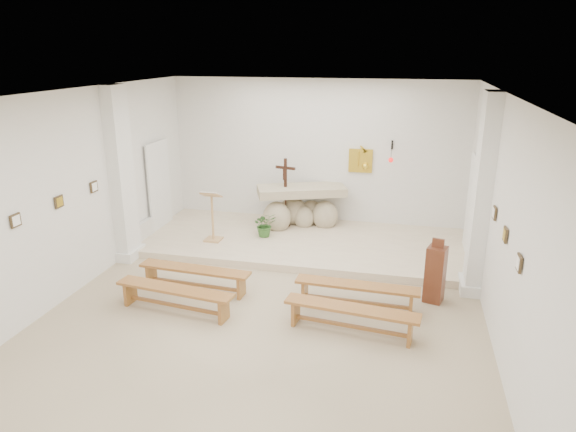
% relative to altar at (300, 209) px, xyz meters
% --- Properties ---
extents(ground, '(7.00, 10.00, 0.00)m').
position_rel_altar_xyz_m(ground, '(0.26, -4.39, -0.55)').
color(ground, '#C1AE8B').
rests_on(ground, ground).
extents(wall_left, '(0.02, 10.00, 3.50)m').
position_rel_altar_xyz_m(wall_left, '(-3.23, -4.39, 1.20)').
color(wall_left, silver).
rests_on(wall_left, ground).
extents(wall_right, '(0.02, 10.00, 3.50)m').
position_rel_altar_xyz_m(wall_right, '(3.75, -4.39, 1.20)').
color(wall_right, silver).
rests_on(wall_right, ground).
extents(wall_back, '(7.00, 0.02, 3.50)m').
position_rel_altar_xyz_m(wall_back, '(0.26, 0.60, 1.20)').
color(wall_back, silver).
rests_on(wall_back, ground).
extents(ceiling, '(7.00, 10.00, 0.02)m').
position_rel_altar_xyz_m(ceiling, '(0.26, -4.39, 2.94)').
color(ceiling, silver).
rests_on(ceiling, wall_back).
extents(sanctuary_platform, '(6.98, 3.00, 0.15)m').
position_rel_altar_xyz_m(sanctuary_platform, '(0.26, -0.89, -0.47)').
color(sanctuary_platform, beige).
rests_on(sanctuary_platform, ground).
extents(pilaster_left, '(0.26, 0.55, 3.50)m').
position_rel_altar_xyz_m(pilaster_left, '(-3.11, -2.39, 1.20)').
color(pilaster_left, white).
rests_on(pilaster_left, ground).
extents(pilaster_right, '(0.26, 0.55, 3.50)m').
position_rel_altar_xyz_m(pilaster_right, '(3.63, -2.39, 1.20)').
color(pilaster_right, white).
rests_on(pilaster_right, ground).
extents(gold_wall_relief, '(0.55, 0.04, 0.55)m').
position_rel_altar_xyz_m(gold_wall_relief, '(1.31, 0.57, 1.10)').
color(gold_wall_relief, gold).
rests_on(gold_wall_relief, wall_back).
extents(sanctuary_lamp, '(0.11, 0.36, 0.44)m').
position_rel_altar_xyz_m(sanctuary_lamp, '(2.01, 0.32, 1.26)').
color(sanctuary_lamp, black).
rests_on(sanctuary_lamp, wall_back).
extents(station_frame_left_front, '(0.03, 0.20, 0.20)m').
position_rel_altar_xyz_m(station_frame_left_front, '(-3.21, -5.19, 1.17)').
color(station_frame_left_front, '#3E2F1B').
rests_on(station_frame_left_front, wall_left).
extents(station_frame_left_mid, '(0.03, 0.20, 0.20)m').
position_rel_altar_xyz_m(station_frame_left_mid, '(-3.21, -4.19, 1.17)').
color(station_frame_left_mid, '#3E2F1B').
rests_on(station_frame_left_mid, wall_left).
extents(station_frame_left_rear, '(0.03, 0.20, 0.20)m').
position_rel_altar_xyz_m(station_frame_left_rear, '(-3.21, -3.19, 1.17)').
color(station_frame_left_rear, '#3E2F1B').
rests_on(station_frame_left_rear, wall_left).
extents(station_frame_right_front, '(0.03, 0.20, 0.20)m').
position_rel_altar_xyz_m(station_frame_right_front, '(3.73, -5.19, 1.17)').
color(station_frame_right_front, '#3E2F1B').
rests_on(station_frame_right_front, wall_right).
extents(station_frame_right_mid, '(0.03, 0.20, 0.20)m').
position_rel_altar_xyz_m(station_frame_right_mid, '(3.73, -4.19, 1.17)').
color(station_frame_right_mid, '#3E2F1B').
rests_on(station_frame_right_mid, wall_right).
extents(station_frame_right_rear, '(0.03, 0.20, 0.20)m').
position_rel_altar_xyz_m(station_frame_right_rear, '(3.73, -3.19, 1.17)').
color(station_frame_right_rear, '#3E2F1B').
rests_on(station_frame_right_rear, wall_right).
extents(radiator_left, '(0.10, 0.85, 0.52)m').
position_rel_altar_xyz_m(radiator_left, '(-3.17, -1.69, -0.28)').
color(radiator_left, silver).
rests_on(radiator_left, ground).
extents(radiator_right, '(0.10, 0.85, 0.52)m').
position_rel_altar_xyz_m(radiator_right, '(3.69, -1.69, -0.28)').
color(radiator_right, silver).
rests_on(radiator_right, ground).
extents(altar, '(2.16, 1.46, 1.04)m').
position_rel_altar_xyz_m(altar, '(0.00, 0.00, 0.00)').
color(altar, '#B5AB8A').
rests_on(altar, sanctuary_platform).
extents(lectern, '(0.42, 0.36, 1.14)m').
position_rel_altar_xyz_m(lectern, '(-1.64, -1.43, 0.16)').
color(lectern, tan).
rests_on(lectern, sanctuary_platform).
extents(crucifix_stand, '(0.48, 0.21, 1.61)m').
position_rel_altar_xyz_m(crucifix_stand, '(-0.33, -0.12, 0.53)').
color(crucifix_stand, black).
rests_on(crucifix_stand, sanctuary_platform).
extents(potted_plant, '(0.65, 0.62, 0.55)m').
position_rel_altar_xyz_m(potted_plant, '(-0.61, -0.91, -0.12)').
color(potted_plant, '#2E5D25').
rests_on(potted_plant, sanctuary_platform).
extents(donation_pedestal, '(0.38, 0.38, 1.14)m').
position_rel_altar_xyz_m(donation_pedestal, '(2.96, -2.95, -0.05)').
color(donation_pedestal, '#5D2A1A').
rests_on(donation_pedestal, ground).
extents(bench_left_front, '(2.07, 0.46, 0.43)m').
position_rel_altar_xyz_m(bench_left_front, '(-1.18, -3.50, -0.22)').
color(bench_left_front, '#A16F2F').
rests_on(bench_left_front, ground).
extents(bench_right_front, '(2.06, 0.41, 0.43)m').
position_rel_altar_xyz_m(bench_right_front, '(1.70, -3.50, -0.22)').
color(bench_right_front, '#A16F2F').
rests_on(bench_right_front, ground).
extents(bench_left_second, '(2.08, 0.58, 0.43)m').
position_rel_altar_xyz_m(bench_left_second, '(-1.18, -4.32, -0.22)').
color(bench_left_second, '#A16F2F').
rests_on(bench_left_second, ground).
extents(bench_right_second, '(2.08, 0.56, 0.43)m').
position_rel_altar_xyz_m(bench_right_second, '(1.70, -4.32, -0.22)').
color(bench_right_second, '#A16F2F').
rests_on(bench_right_second, ground).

